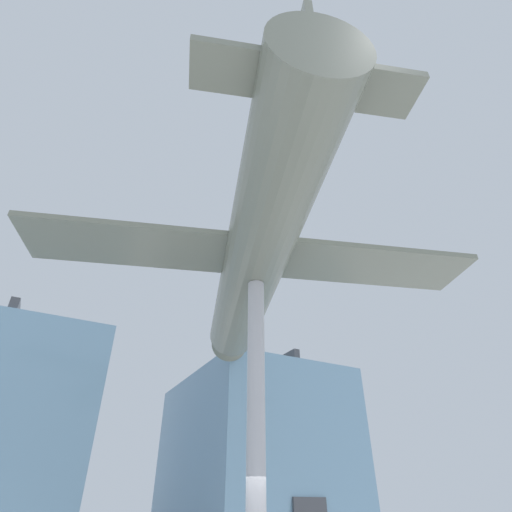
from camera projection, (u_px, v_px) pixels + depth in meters
glass_pavilion_right at (253, 457)px, 23.77m from camera, size 8.43×11.45×9.44m
support_pylon_central at (256, 416)px, 10.33m from camera, size 0.49×0.49×7.77m
suspended_airplane at (254, 261)px, 13.23m from camera, size 14.27×15.47×3.19m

